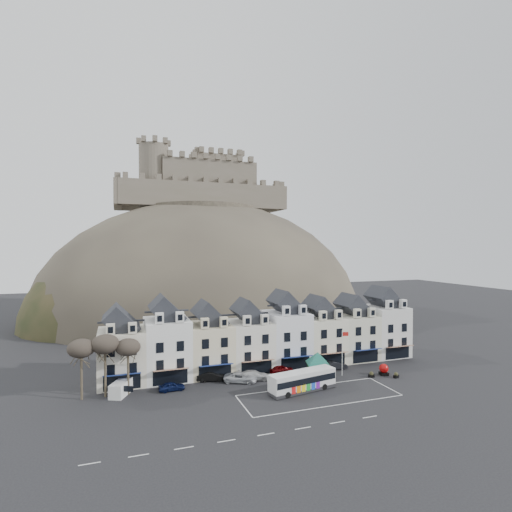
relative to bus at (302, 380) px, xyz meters
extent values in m
plane|color=black|center=(-0.54, -3.46, -1.61)|extent=(300.00, 300.00, 0.00)
cube|color=silver|center=(1.46, -2.21, -1.61)|extent=(22.00, 7.50, 0.01)
cube|color=silver|center=(-24.34, 12.54, 2.39)|extent=(6.80, 8.00, 8.00)
cube|color=black|center=(-24.34, 12.54, 7.59)|extent=(6.80, 5.76, 2.80)
cube|color=silver|center=(-25.83, 8.94, 7.29)|extent=(1.20, 0.80, 1.60)
cube|color=silver|center=(-22.84, 8.94, 7.29)|extent=(1.20, 0.80, 1.60)
cube|color=black|center=(-24.34, 8.51, -0.31)|extent=(5.10, 0.06, 2.20)
cube|color=navy|center=(-24.34, 7.84, 0.99)|extent=(5.10, 1.29, 0.43)
cube|color=white|center=(-17.54, 12.54, 2.99)|extent=(6.80, 8.00, 9.20)
cube|color=black|center=(-17.54, 12.54, 8.79)|extent=(6.80, 5.76, 2.80)
cube|color=white|center=(-19.03, 8.94, 8.49)|extent=(1.20, 0.80, 1.60)
cube|color=white|center=(-16.04, 8.94, 8.49)|extent=(1.20, 0.80, 1.60)
cube|color=black|center=(-17.54, 8.51, -0.31)|extent=(5.10, 0.06, 2.20)
cube|color=maroon|center=(-17.54, 7.84, 0.99)|extent=(5.10, 1.29, 0.43)
cube|color=beige|center=(-10.74, 12.54, 2.39)|extent=(6.80, 8.00, 8.00)
cube|color=black|center=(-10.74, 12.54, 7.59)|extent=(6.80, 5.76, 2.80)
cube|color=beige|center=(-12.23, 8.94, 7.29)|extent=(1.20, 0.80, 1.60)
cube|color=beige|center=(-9.24, 8.94, 7.29)|extent=(1.20, 0.80, 1.60)
cube|color=black|center=(-10.74, 8.51, -0.31)|extent=(5.10, 0.06, 2.20)
cube|color=navy|center=(-10.74, 7.84, 0.99)|extent=(5.10, 1.29, 0.43)
cube|color=silver|center=(-3.94, 12.54, 2.39)|extent=(6.80, 8.00, 8.00)
cube|color=black|center=(-3.94, 12.54, 7.59)|extent=(6.80, 5.76, 2.80)
cube|color=silver|center=(-5.43, 8.94, 7.29)|extent=(1.20, 0.80, 1.60)
cube|color=silver|center=(-2.44, 8.94, 7.29)|extent=(1.20, 0.80, 1.60)
cube|color=black|center=(-3.94, 8.51, -0.31)|extent=(5.10, 0.06, 2.20)
cube|color=maroon|center=(-3.94, 7.84, 0.99)|extent=(5.10, 1.29, 0.43)
cube|color=white|center=(2.86, 12.54, 2.99)|extent=(6.80, 8.00, 9.20)
cube|color=black|center=(2.86, 12.54, 8.79)|extent=(6.80, 5.76, 2.80)
cube|color=white|center=(1.37, 8.94, 8.49)|extent=(1.20, 0.80, 1.60)
cube|color=white|center=(4.36, 8.94, 8.49)|extent=(1.20, 0.80, 1.60)
cube|color=black|center=(2.86, 8.51, -0.31)|extent=(5.10, 0.06, 2.20)
cube|color=navy|center=(2.86, 7.84, 0.99)|extent=(5.10, 1.29, 0.43)
cube|color=silver|center=(9.66, 12.54, 2.39)|extent=(6.80, 8.00, 8.00)
cube|color=black|center=(9.66, 12.54, 7.59)|extent=(6.80, 5.76, 2.80)
cube|color=silver|center=(8.17, 8.94, 7.29)|extent=(1.20, 0.80, 1.60)
cube|color=silver|center=(11.16, 8.94, 7.29)|extent=(1.20, 0.80, 1.60)
cube|color=black|center=(9.66, 8.51, -0.31)|extent=(5.10, 0.06, 2.20)
cube|color=maroon|center=(9.66, 7.84, 0.99)|extent=(5.10, 1.29, 0.43)
cube|color=beige|center=(16.46, 12.54, 2.39)|extent=(6.80, 8.00, 8.00)
cube|color=black|center=(16.46, 12.54, 7.59)|extent=(6.80, 5.76, 2.80)
cube|color=beige|center=(14.97, 8.94, 7.29)|extent=(1.20, 0.80, 1.60)
cube|color=beige|center=(17.96, 8.94, 7.29)|extent=(1.20, 0.80, 1.60)
cube|color=black|center=(16.46, 8.51, -0.31)|extent=(5.10, 0.06, 2.20)
cube|color=navy|center=(16.46, 7.84, 0.99)|extent=(5.10, 1.29, 0.43)
cube|color=silver|center=(23.26, 12.54, 2.99)|extent=(6.80, 8.00, 9.20)
cube|color=black|center=(23.26, 12.54, 8.79)|extent=(6.80, 5.76, 2.80)
cube|color=silver|center=(21.77, 8.94, 8.49)|extent=(1.20, 0.80, 1.60)
cube|color=silver|center=(24.76, 8.94, 8.49)|extent=(1.20, 0.80, 1.60)
cube|color=black|center=(23.26, 8.51, -0.31)|extent=(5.10, 0.06, 2.20)
cube|color=maroon|center=(23.26, 7.84, 0.99)|extent=(5.10, 1.29, 0.43)
ellipsoid|color=#37312A|center=(-0.54, 66.54, -1.61)|extent=(96.00, 76.00, 68.00)
ellipsoid|color=black|center=(-22.54, 60.54, -1.61)|extent=(52.00, 44.00, 42.00)
ellipsoid|color=#37312A|center=(23.46, 70.54, -1.61)|extent=(56.00, 48.00, 46.00)
ellipsoid|color=black|center=(-4.54, 52.54, -1.61)|extent=(40.00, 28.00, 28.00)
ellipsoid|color=#37312A|center=(9.46, 54.54, -1.61)|extent=(36.00, 28.00, 24.00)
cylinder|color=#37312A|center=(-0.54, 66.54, 29.39)|extent=(30.00, 30.00, 3.00)
cube|color=#605849|center=(-0.54, 62.54, 33.89)|extent=(48.00, 2.20, 7.00)
cube|color=#605849|center=(-0.54, 82.54, 33.89)|extent=(48.00, 2.20, 7.00)
cube|color=#605849|center=(-24.54, 72.54, 33.89)|extent=(2.20, 22.00, 7.00)
cube|color=#605849|center=(23.46, 72.54, 33.89)|extent=(2.20, 22.00, 7.00)
cube|color=#605849|center=(1.46, 72.54, 39.39)|extent=(28.00, 18.00, 10.00)
cube|color=#605849|center=(5.46, 74.54, 40.89)|extent=(14.00, 12.00, 13.00)
cylinder|color=#605849|center=(-14.54, 68.54, 39.39)|extent=(8.40, 8.40, 18.00)
cylinder|color=silver|center=(5.46, 74.54, 49.89)|extent=(0.16, 0.16, 5.00)
cylinder|color=#3D3427|center=(-29.54, 7.04, 1.26)|extent=(0.32, 0.32, 5.74)
ellipsoid|color=#383028|center=(-29.54, 7.04, 5.36)|extent=(3.61, 3.61, 2.54)
cylinder|color=#3D3427|center=(-26.54, 7.04, 1.40)|extent=(0.32, 0.32, 6.02)
ellipsoid|color=#383028|center=(-26.54, 7.04, 5.70)|extent=(3.78, 3.78, 2.67)
cylinder|color=#3D3427|center=(-23.54, 7.04, 1.12)|extent=(0.32, 0.32, 5.46)
ellipsoid|color=#383028|center=(-23.54, 7.04, 5.02)|extent=(3.43, 3.43, 2.42)
cube|color=#262628|center=(0.00, 0.00, -1.28)|extent=(10.56, 4.22, 0.47)
cube|color=silver|center=(0.00, 0.00, 0.09)|extent=(10.55, 4.18, 2.36)
cube|color=black|center=(0.00, 0.00, 0.22)|extent=(10.36, 4.21, 0.89)
cube|color=silver|center=(0.00, 0.00, 1.15)|extent=(10.33, 4.05, 0.23)
cube|color=orange|center=(5.02, 0.93, 1.00)|extent=(0.26, 1.11, 0.26)
cylinder|color=black|center=(3.23, -0.48, -1.19)|extent=(0.94, 0.46, 0.90)
cylinder|color=black|center=(2.85, 1.60, -1.19)|extent=(0.94, 0.46, 0.90)
cylinder|color=black|center=(-3.05, -1.64, -1.19)|extent=(0.94, 0.46, 0.90)
cylinder|color=black|center=(-3.43, 0.44, -1.19)|extent=(0.94, 0.46, 0.90)
cube|color=black|center=(3.56, 5.52, -0.39)|extent=(0.19, 0.19, 2.43)
cube|color=black|center=(6.17, 4.72, -0.39)|extent=(0.19, 0.19, 2.43)
cube|color=black|center=(2.76, 2.91, -0.39)|extent=(0.19, 0.19, 2.43)
cube|color=black|center=(5.37, 2.11, -0.39)|extent=(0.19, 0.19, 2.43)
cube|color=black|center=(4.46, 3.82, 0.82)|extent=(4.17, 4.17, 0.12)
cone|color=#135549|center=(4.46, 3.82, 1.74)|extent=(6.41, 6.41, 1.82)
cube|color=black|center=(15.46, 2.11, -1.37)|extent=(1.43, 1.43, 0.47)
sphere|color=#AA0909|center=(15.46, 2.11, -0.52)|extent=(1.47, 1.47, 1.47)
cylinder|color=silver|center=(9.06, 4.21, 2.00)|extent=(0.11, 0.11, 7.21)
cube|color=red|center=(9.54, 4.05, 5.06)|extent=(0.95, 0.33, 0.63)
cube|color=white|center=(-24.50, 7.12, -0.66)|extent=(3.39, 4.53, 1.90)
cube|color=black|center=(-24.50, 7.12, -0.30)|extent=(1.59, 0.79, 0.81)
cube|color=black|center=(16.46, 0.36, -1.38)|extent=(0.99, 0.70, 0.45)
sphere|color=black|center=(16.46, 0.36, -1.02)|extent=(0.63, 0.63, 0.63)
cube|color=black|center=(12.94, 1.85, -1.38)|extent=(0.92, 0.48, 0.46)
sphere|color=black|center=(12.94, 1.85, -1.01)|extent=(0.64, 0.64, 0.64)
imported|color=#0B1337|center=(-17.63, 6.35, -0.97)|extent=(3.82, 1.71, 1.27)
imported|color=black|center=(-11.34, 8.54, -0.87)|extent=(4.70, 2.57, 1.47)
imported|color=#B7B9BF|center=(-7.25, 6.54, -0.90)|extent=(5.52, 4.22, 1.41)
imported|color=silver|center=(-4.94, 6.96, -0.90)|extent=(5.24, 3.35, 1.41)
imported|color=#500406|center=(0.26, 8.54, -0.92)|extent=(4.21, 2.11, 1.38)
imported|color=black|center=(9.46, 7.17, -0.90)|extent=(4.31, 1.63, 1.40)
camera|label=1|loc=(-24.90, -51.08, 19.22)|focal=28.00mm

